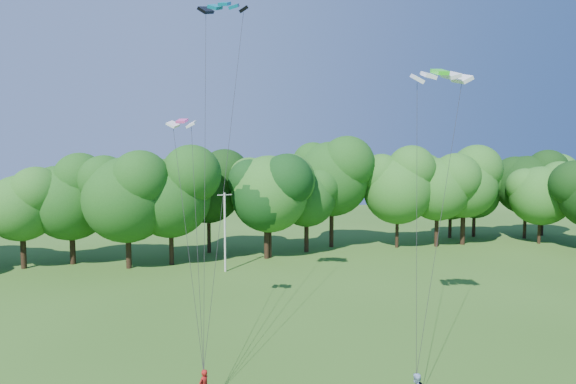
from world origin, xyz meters
name	(u,v)px	position (x,y,z in m)	size (l,w,h in m)	color
utility_pole	(225,231)	(1.45, 29.93, 3.82)	(1.45, 0.47, 7.39)	beige
kite_teal	(225,4)	(-0.92, 17.26, 20.11)	(3.23, 2.38, 0.66)	#046784
kite_green	(440,72)	(9.11, 9.36, 15.16)	(3.30, 2.22, 0.58)	#30E622
kite_pink	(182,121)	(-3.88, 14.84, 12.64)	(1.75, 1.34, 0.33)	#ED4198
tree_back_center	(266,190)	(6.68, 33.96, 7.25)	(7.99, 7.99, 11.62)	black
tree_back_east	(451,189)	(33.35, 37.86, 6.48)	(7.14, 7.14, 10.38)	#3A2B17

